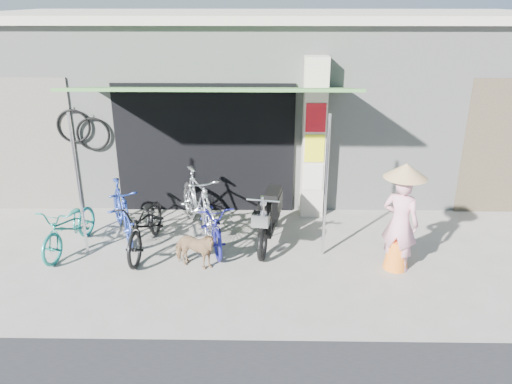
{
  "coord_description": "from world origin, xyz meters",
  "views": [
    {
      "loc": [
        -0.07,
        -6.56,
        3.97
      ],
      "look_at": [
        -0.2,
        1.0,
        1.0
      ],
      "focal_mm": 35.0,
      "sensor_mm": 36.0,
      "label": 1
    }
  ],
  "objects_px": {
    "moped": "(270,216)",
    "nun": "(401,218)",
    "bike_silver": "(198,202)",
    "street_dog": "(194,250)",
    "bike_teal": "(70,227)",
    "bike_navy": "(213,223)",
    "bike_blue": "(122,210)",
    "bike_black": "(146,224)"
  },
  "relations": [
    {
      "from": "moped",
      "to": "nun",
      "type": "bearing_deg",
      "value": -14.53
    },
    {
      "from": "bike_silver",
      "to": "street_dog",
      "type": "distance_m",
      "value": 1.35
    },
    {
      "from": "bike_teal",
      "to": "street_dog",
      "type": "height_order",
      "value": "bike_teal"
    },
    {
      "from": "bike_silver",
      "to": "street_dog",
      "type": "height_order",
      "value": "bike_silver"
    },
    {
      "from": "bike_silver",
      "to": "street_dog",
      "type": "relative_size",
      "value": 2.51
    },
    {
      "from": "bike_navy",
      "to": "bike_blue",
      "type": "bearing_deg",
      "value": 152.83
    },
    {
      "from": "bike_silver",
      "to": "street_dog",
      "type": "bearing_deg",
      "value": -110.46
    },
    {
      "from": "bike_silver",
      "to": "moped",
      "type": "xyz_separation_m",
      "value": [
        1.27,
        -0.37,
        -0.09
      ]
    },
    {
      "from": "bike_navy",
      "to": "street_dog",
      "type": "xyz_separation_m",
      "value": [
        -0.21,
        -0.76,
        -0.1
      ]
    },
    {
      "from": "bike_blue",
      "to": "bike_navy",
      "type": "bearing_deg",
      "value": -37.3
    },
    {
      "from": "nun",
      "to": "moped",
      "type": "bearing_deg",
      "value": 7.99
    },
    {
      "from": "bike_blue",
      "to": "street_dog",
      "type": "relative_size",
      "value": 2.18
    },
    {
      "from": "bike_navy",
      "to": "street_dog",
      "type": "distance_m",
      "value": 0.8
    },
    {
      "from": "bike_silver",
      "to": "bike_navy",
      "type": "height_order",
      "value": "bike_silver"
    },
    {
      "from": "bike_teal",
      "to": "nun",
      "type": "distance_m",
      "value": 5.32
    },
    {
      "from": "bike_navy",
      "to": "moped",
      "type": "height_order",
      "value": "moped"
    },
    {
      "from": "bike_silver",
      "to": "nun",
      "type": "height_order",
      "value": "nun"
    },
    {
      "from": "bike_teal",
      "to": "street_dog",
      "type": "xyz_separation_m",
      "value": [
        2.14,
        -0.57,
        -0.1
      ]
    },
    {
      "from": "bike_black",
      "to": "street_dog",
      "type": "height_order",
      "value": "bike_black"
    },
    {
      "from": "bike_teal",
      "to": "nun",
      "type": "xyz_separation_m",
      "value": [
        5.28,
        -0.52,
        0.44
      ]
    },
    {
      "from": "bike_navy",
      "to": "nun",
      "type": "height_order",
      "value": "nun"
    },
    {
      "from": "bike_silver",
      "to": "moped",
      "type": "distance_m",
      "value": 1.33
    },
    {
      "from": "bike_teal",
      "to": "bike_navy",
      "type": "xyz_separation_m",
      "value": [
        2.35,
        0.19,
        0.0
      ]
    },
    {
      "from": "bike_black",
      "to": "bike_silver",
      "type": "xyz_separation_m",
      "value": [
        0.77,
        0.74,
        0.1
      ]
    },
    {
      "from": "bike_black",
      "to": "bike_navy",
      "type": "distance_m",
      "value": 1.1
    },
    {
      "from": "bike_teal",
      "to": "bike_black",
      "type": "xyz_separation_m",
      "value": [
        1.27,
        0.01,
        0.05
      ]
    },
    {
      "from": "moped",
      "to": "bike_teal",
      "type": "bearing_deg",
      "value": -163.05
    },
    {
      "from": "bike_navy",
      "to": "street_dog",
      "type": "relative_size",
      "value": 2.14
    },
    {
      "from": "bike_teal",
      "to": "moped",
      "type": "height_order",
      "value": "moped"
    },
    {
      "from": "bike_navy",
      "to": "street_dog",
      "type": "height_order",
      "value": "bike_navy"
    },
    {
      "from": "street_dog",
      "to": "moped",
      "type": "relative_size",
      "value": 0.41
    },
    {
      "from": "bike_navy",
      "to": "moped",
      "type": "xyz_separation_m",
      "value": [
        0.97,
        0.2,
        0.05
      ]
    },
    {
      "from": "nun",
      "to": "bike_silver",
      "type": "bearing_deg",
      "value": 11.35
    },
    {
      "from": "bike_silver",
      "to": "nun",
      "type": "relative_size",
      "value": 1.1
    },
    {
      "from": "bike_blue",
      "to": "street_dog",
      "type": "bearing_deg",
      "value": -63.43
    },
    {
      "from": "bike_black",
      "to": "bike_navy",
      "type": "xyz_separation_m",
      "value": [
        1.08,
        0.18,
        -0.05
      ]
    },
    {
      "from": "street_dog",
      "to": "nun",
      "type": "bearing_deg",
      "value": -69.99
    },
    {
      "from": "bike_teal",
      "to": "bike_silver",
      "type": "relative_size",
      "value": 0.84
    },
    {
      "from": "bike_black",
      "to": "nun",
      "type": "height_order",
      "value": "nun"
    },
    {
      "from": "bike_silver",
      "to": "street_dog",
      "type": "xyz_separation_m",
      "value": [
        0.1,
        -1.32,
        -0.25
      ]
    },
    {
      "from": "street_dog",
      "to": "nun",
      "type": "distance_m",
      "value": 3.18
    },
    {
      "from": "street_dog",
      "to": "bike_silver",
      "type": "bearing_deg",
      "value": 23.33
    }
  ]
}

